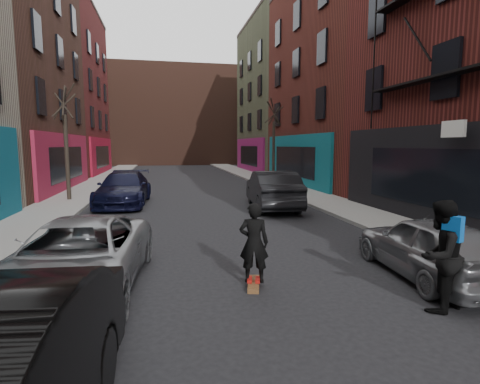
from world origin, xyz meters
name	(u,v)px	position (x,y,z in m)	size (l,w,h in m)	color
sidewalk_left	(105,179)	(-6.25, 30.00, 0.07)	(2.50, 84.00, 0.13)	gray
sidewalk_right	(254,177)	(6.25, 30.00, 0.07)	(2.50, 84.00, 0.13)	gray
buildings_right	(452,46)	(13.50, 16.00, 8.00)	(12.00, 56.00, 16.00)	#45261D
building_far	(173,117)	(0.00, 56.00, 7.00)	(40.00, 10.00, 14.00)	#47281E
tree_left_far	(66,133)	(-6.20, 18.00, 3.38)	(2.00, 2.00, 6.50)	black
tree_right_far	(274,135)	(6.20, 24.00, 3.53)	(2.00, 2.00, 6.80)	black
parked_left_far	(78,257)	(-3.20, 5.57, 0.69)	(2.30, 4.99, 1.39)	#92969A
parked_left_end	(124,189)	(-3.40, 16.45, 0.78)	(2.17, 5.35, 1.55)	black
parked_right_far	(429,247)	(3.93, 4.93, 0.68)	(1.60, 3.99, 1.36)	gray
parked_right_end	(272,190)	(3.20, 14.12, 0.84)	(1.79, 5.13, 1.69)	black
skateboard	(254,284)	(0.16, 5.18, 0.05)	(0.22, 0.80, 0.10)	brown
skateboarder	(254,243)	(0.16, 5.18, 0.90)	(0.58, 0.38, 1.60)	black
pedestrian	(440,255)	(3.00, 3.51, 0.96)	(1.13, 1.02, 1.91)	black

